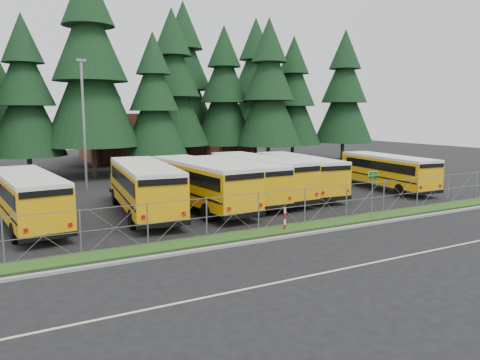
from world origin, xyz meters
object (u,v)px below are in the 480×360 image
bus_4 (235,181)px  bus_6 (296,175)px  bus_0 (27,200)px  striped_bollard (285,219)px  bus_east (385,172)px  street_sign (373,185)px  light_standard (84,121)px  bus_3 (199,185)px  bus_5 (257,178)px  bus_2 (143,189)px

bus_4 → bus_6: size_ratio=1.00×
bus_0 → striped_bollard: (11.72, -7.36, -0.85)m
bus_east → bus_0: bearing=-174.9°
street_sign → light_standard: light_standard is taller
bus_0 → street_sign: 19.12m
bus_4 → striped_bollard: (-1.37, -8.10, -0.85)m
street_sign → bus_3: bearing=134.7°
bus_0 → bus_4: 13.11m
bus_east → bus_4: bearing=-178.9°
bus_3 → bus_6: bus_3 is taller
street_sign → bus_6: bearing=83.1°
striped_bollard → bus_4: bearing=80.4°
bus_0 → bus_3: 10.01m
bus_6 → bus_east: (7.55, -1.54, -0.07)m
bus_5 → street_sign: bus_5 is taller
bus_east → striped_bollard: (-14.39, -7.05, -0.78)m
bus_5 → street_sign: size_ratio=4.13×
bus_2 → bus_east: (19.69, -0.25, -0.18)m
bus_3 → light_standard: 12.40m
bus_3 → striped_bollard: 7.46m
bus_2 → light_standard: bearing=104.1°
bus_0 → bus_5: 15.16m
bus_east → street_sign: street_sign is taller
bus_4 → striped_bollard: bearing=-100.7°
bus_east → street_sign: bearing=-133.6°
bus_2 → bus_3: (3.59, -0.11, -0.01)m
bus_east → street_sign: 11.40m
bus_3 → bus_4: 3.22m
bus_east → striped_bollard: 16.04m
bus_4 → bus_east: (13.02, -1.05, -0.07)m
bus_5 → street_sign: (2.37, -8.89, 0.51)m
bus_5 → striped_bollard: 9.21m
light_standard → bus_east: bearing=-27.2°
bus_2 → street_sign: size_ratio=4.23×
bus_east → bus_3: bearing=-174.8°
bus_2 → bus_4: 6.72m
bus_east → light_standard: (-21.03, 10.81, 4.12)m
bus_0 → bus_2: bearing=-5.7°
bus_east → striped_bollard: bus_east is taller
street_sign → striped_bollard: street_sign is taller
bus_2 → bus_6: (12.15, 1.29, -0.11)m
bus_0 → street_sign: bus_0 is taller
bus_2 → bus_0: bearing=-173.6°
bus_5 → bus_0: bearing=-177.9°
bus_6 → light_standard: light_standard is taller
bus_5 → bus_6: 3.45m
bus_4 → bus_5: bus_5 is taller
bus_0 → bus_3: bus_3 is taller
bus_6 → bus_0: bearing=-170.7°
bus_6 → street_sign: (-1.08, -8.96, 0.58)m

